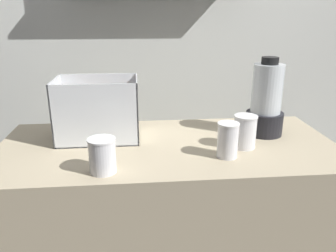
# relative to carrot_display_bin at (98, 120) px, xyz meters

# --- Properties ---
(counter) EXTENTS (1.40, 0.64, 0.90)m
(counter) POSITION_rel_carrot_display_bin_xyz_m (0.29, -0.10, -0.53)
(counter) COLOR tan
(counter) RESTS_ON ground_plane
(back_wall_unit) EXTENTS (2.60, 0.24, 2.50)m
(back_wall_unit) POSITION_rel_carrot_display_bin_xyz_m (0.29, 0.66, 0.28)
(back_wall_unit) COLOR silver
(back_wall_unit) RESTS_ON ground_plane
(carrot_display_bin) EXTENTS (0.34, 0.23, 0.26)m
(carrot_display_bin) POSITION_rel_carrot_display_bin_xyz_m (0.00, 0.00, 0.00)
(carrot_display_bin) COLOR white
(carrot_display_bin) RESTS_ON counter
(blender_pitcher) EXTENTS (0.16, 0.16, 0.34)m
(blender_pitcher) POSITION_rel_carrot_display_bin_xyz_m (0.73, -0.02, 0.06)
(blender_pitcher) COLOR black
(blender_pitcher) RESTS_ON counter
(juice_cup_orange_far_left) EXTENTS (0.10, 0.10, 0.12)m
(juice_cup_orange_far_left) POSITION_rel_carrot_display_bin_xyz_m (0.05, -0.33, -0.03)
(juice_cup_orange_far_left) COLOR white
(juice_cup_orange_far_left) RESTS_ON counter
(juice_cup_carrot_left) EXTENTS (0.08, 0.08, 0.13)m
(juice_cup_carrot_left) POSITION_rel_carrot_display_bin_xyz_m (0.50, -0.25, -0.02)
(juice_cup_carrot_left) COLOR white
(juice_cup_carrot_left) RESTS_ON counter
(juice_cup_mango_middle) EXTENTS (0.09, 0.09, 0.13)m
(juice_cup_mango_middle) POSITION_rel_carrot_display_bin_xyz_m (0.59, -0.17, -0.02)
(juice_cup_mango_middle) COLOR white
(juice_cup_mango_middle) RESTS_ON counter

